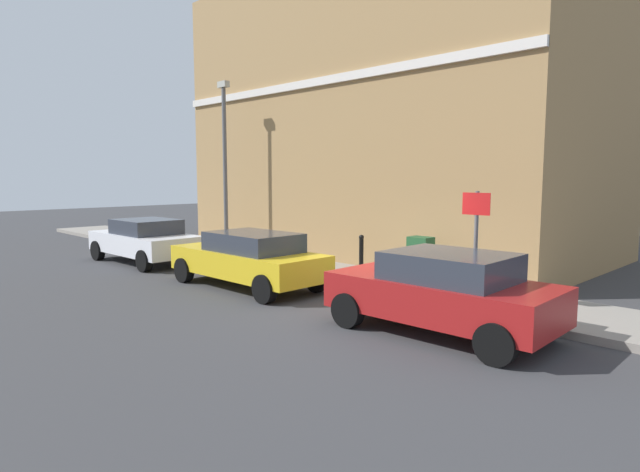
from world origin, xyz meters
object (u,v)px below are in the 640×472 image
(car_yellow, at_px, (249,258))
(bollard_far_kerb, at_px, (294,253))
(street_sign, at_px, (476,231))
(lamppost, at_px, (225,159))
(bollard_near_cabinet, at_px, (361,253))
(car_red, at_px, (443,291))
(utility_cabinet, at_px, (420,262))
(car_white, at_px, (145,240))

(car_yellow, bearing_deg, bollard_far_kerb, -90.52)
(street_sign, relative_size, lamppost, 0.40)
(bollard_near_cabinet, relative_size, bollard_far_kerb, 1.00)
(car_red, xyz_separation_m, utility_cabinet, (2.68, 2.32, -0.08))
(car_white, relative_size, bollard_near_cabinet, 4.08)
(car_yellow, distance_m, street_sign, 5.52)
(bollard_near_cabinet, xyz_separation_m, lamppost, (-0.27, 5.85, 2.60))
(car_white, distance_m, lamppost, 3.73)
(car_yellow, distance_m, lamppost, 5.87)
(bollard_far_kerb, distance_m, lamppost, 5.40)
(car_white, distance_m, street_sign, 10.72)
(bollard_far_kerb, height_order, street_sign, street_sign)
(car_yellow, height_order, utility_cabinet, car_yellow)
(lamppost, bearing_deg, car_red, -103.91)
(utility_cabinet, relative_size, lamppost, 0.20)
(bollard_far_kerb, bearing_deg, street_sign, -87.66)
(car_white, xyz_separation_m, street_sign, (1.75, -10.53, 0.93))
(bollard_far_kerb, bearing_deg, lamppost, 77.26)
(bollard_far_kerb, bearing_deg, car_yellow, -179.90)
(car_red, bearing_deg, bollard_far_kerb, -16.54)
(street_sign, bearing_deg, car_white, 99.46)
(bollard_near_cabinet, height_order, bollard_far_kerb, same)
(utility_cabinet, bearing_deg, car_red, -139.13)
(car_red, distance_m, utility_cabinet, 3.55)
(car_white, height_order, lamppost, lamppost)
(car_white, bearing_deg, car_yellow, 178.99)
(car_yellow, xyz_separation_m, bollard_near_cabinet, (2.82, -1.23, -0.03))
(car_red, height_order, car_white, car_red)
(utility_cabinet, height_order, bollard_far_kerb, utility_cabinet)
(bollard_near_cabinet, bearing_deg, utility_cabinet, -92.93)
(car_red, distance_m, bollard_far_kerb, 5.69)
(utility_cabinet, distance_m, bollard_far_kerb, 3.41)
(car_white, relative_size, bollard_far_kerb, 4.08)
(bollard_near_cabinet, bearing_deg, car_red, -123.04)
(car_white, bearing_deg, bollard_near_cabinet, -157.95)
(car_yellow, bearing_deg, car_white, -0.21)
(utility_cabinet, xyz_separation_m, lamppost, (-0.17, 7.80, 2.62))
(car_red, distance_m, bollard_near_cabinet, 5.10)
(bollard_far_kerb, relative_size, street_sign, 0.45)
(car_yellow, xyz_separation_m, bollard_far_kerb, (1.51, 0.00, -0.03))
(car_white, bearing_deg, utility_cabinet, -163.50)
(street_sign, xyz_separation_m, lamppost, (0.83, 9.79, 1.64))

